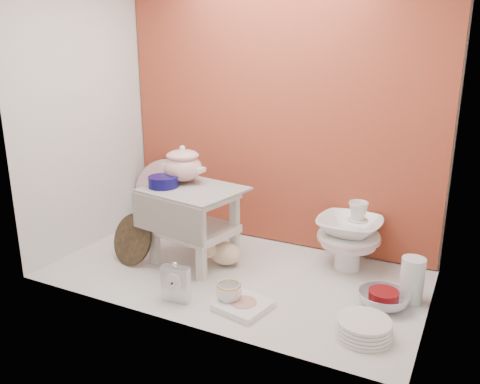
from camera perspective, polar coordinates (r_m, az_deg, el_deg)
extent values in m
plane|color=silver|center=(2.46, -0.64, -9.48)|extent=(1.80, 1.80, 0.00)
cube|color=#A9302A|center=(2.68, 4.34, 9.50)|extent=(1.80, 0.06, 1.50)
cube|color=silver|center=(2.76, -17.71, 8.99)|extent=(0.06, 1.00, 1.50)
cube|color=silver|center=(1.98, 23.12, 5.65)|extent=(0.06, 1.00, 1.50)
cylinder|color=#0C0A4B|center=(2.48, -8.93, 1.19)|extent=(0.17, 0.17, 0.06)
imported|color=white|center=(3.07, -9.94, -1.96)|extent=(0.25, 0.25, 0.23)
cube|color=silver|center=(2.19, -7.50, -10.34)|extent=(0.13, 0.06, 0.18)
ellipsoid|color=beige|center=(2.52, -1.80, -7.10)|extent=(0.26, 0.22, 0.13)
cylinder|color=white|center=(2.19, -1.28, -12.78)|extent=(0.16, 0.16, 0.01)
imported|color=white|center=(2.17, -1.29, -11.64)|extent=(0.14, 0.14, 0.09)
cube|color=white|center=(2.16, 0.41, -13.07)|extent=(0.24, 0.24, 0.03)
cylinder|color=white|center=(2.02, 14.21, -15.09)|extent=(0.30, 0.30, 0.07)
imported|color=silver|center=(2.25, 16.34, -11.90)|extent=(0.22, 0.22, 0.07)
cylinder|color=silver|center=(2.29, 19.38, -9.67)|extent=(0.14, 0.14, 0.21)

